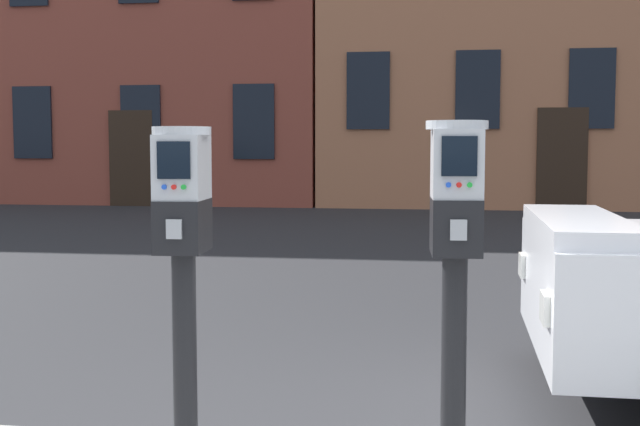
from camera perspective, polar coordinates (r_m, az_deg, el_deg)
parking_meter_near_kerb at (r=3.09m, az=-9.45°, el=-1.59°), size 0.23×0.26×1.30m
parking_meter_twin_adjacent at (r=2.93m, az=9.35°, el=-1.68°), size 0.23×0.26×1.32m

